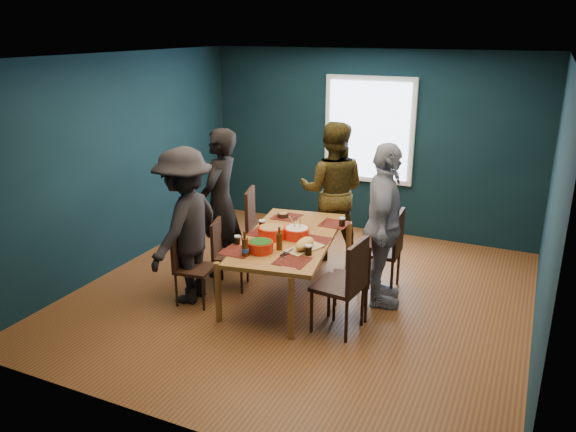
{
  "coord_description": "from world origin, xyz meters",
  "views": [
    {
      "loc": [
        2.32,
        -5.48,
        2.99
      ],
      "look_at": [
        -0.15,
        -0.06,
        0.97
      ],
      "focal_mm": 35.0,
      "sensor_mm": 36.0,
      "label": 1
    }
  ],
  "objects_px": {
    "chair_left_near": "(188,261)",
    "person_far_left": "(221,203)",
    "chair_left_far": "(259,221)",
    "chair_right_mid": "(359,272)",
    "chair_left_mid": "(224,249)",
    "bowl_dumpling": "(297,232)",
    "chair_right_far": "(389,245)",
    "bowl_salad": "(272,232)",
    "person_right": "(383,226)",
    "chair_right_near": "(347,279)",
    "cutting_board": "(304,245)",
    "dining_table": "(289,242)",
    "person_near_left": "(185,226)",
    "person_back": "(333,191)",
    "bowl_herbs": "(260,246)"
  },
  "relations": [
    {
      "from": "person_right",
      "to": "bowl_salad",
      "type": "relative_size",
      "value": 5.81
    },
    {
      "from": "person_near_left",
      "to": "person_far_left",
      "type": "bearing_deg",
      "value": 179.5
    },
    {
      "from": "chair_left_far",
      "to": "person_far_left",
      "type": "distance_m",
      "value": 0.65
    },
    {
      "from": "chair_right_far",
      "to": "bowl_dumpling",
      "type": "relative_size",
      "value": 3.35
    },
    {
      "from": "chair_left_near",
      "to": "bowl_salad",
      "type": "relative_size",
      "value": 2.67
    },
    {
      "from": "person_back",
      "to": "bowl_dumpling",
      "type": "bearing_deg",
      "value": 79.35
    },
    {
      "from": "chair_right_far",
      "to": "bowl_dumpling",
      "type": "bearing_deg",
      "value": -148.7
    },
    {
      "from": "chair_left_near",
      "to": "person_far_left",
      "type": "relative_size",
      "value": 0.46
    },
    {
      "from": "bowl_dumpling",
      "to": "cutting_board",
      "type": "relative_size",
      "value": 0.52
    },
    {
      "from": "chair_left_near",
      "to": "person_right",
      "type": "distance_m",
      "value": 2.21
    },
    {
      "from": "person_far_left",
      "to": "person_near_left",
      "type": "relative_size",
      "value": 1.04
    },
    {
      "from": "chair_right_near",
      "to": "cutting_board",
      "type": "bearing_deg",
      "value": 163.52
    },
    {
      "from": "chair_right_far",
      "to": "chair_right_mid",
      "type": "height_order",
      "value": "chair_right_far"
    },
    {
      "from": "chair_left_mid",
      "to": "bowl_dumpling",
      "type": "bearing_deg",
      "value": -8.57
    },
    {
      "from": "person_far_left",
      "to": "chair_left_near",
      "type": "bearing_deg",
      "value": -1.55
    },
    {
      "from": "person_far_left",
      "to": "bowl_salad",
      "type": "xyz_separation_m",
      "value": [
        0.87,
        -0.34,
        -0.13
      ]
    },
    {
      "from": "person_right",
      "to": "cutting_board",
      "type": "relative_size",
      "value": 3.28
    },
    {
      "from": "chair_left_near",
      "to": "person_far_left",
      "type": "xyz_separation_m",
      "value": [
        -0.06,
        0.84,
        0.43
      ]
    },
    {
      "from": "chair_right_near",
      "to": "bowl_salad",
      "type": "height_order",
      "value": "chair_right_near"
    },
    {
      "from": "dining_table",
      "to": "chair_left_near",
      "type": "bearing_deg",
      "value": -157.2
    },
    {
      "from": "person_back",
      "to": "person_right",
      "type": "distance_m",
      "value": 1.45
    },
    {
      "from": "chair_right_far",
      "to": "bowl_salad",
      "type": "bearing_deg",
      "value": -150.63
    },
    {
      "from": "chair_left_far",
      "to": "chair_right_mid",
      "type": "height_order",
      "value": "chair_left_far"
    },
    {
      "from": "chair_left_mid",
      "to": "bowl_dumpling",
      "type": "relative_size",
      "value": 2.84
    },
    {
      "from": "dining_table",
      "to": "chair_right_mid",
      "type": "relative_size",
      "value": 2.35
    },
    {
      "from": "bowl_dumpling",
      "to": "bowl_herbs",
      "type": "distance_m",
      "value": 0.57
    },
    {
      "from": "cutting_board",
      "to": "person_near_left",
      "type": "bearing_deg",
      "value": -147.05
    },
    {
      "from": "person_right",
      "to": "bowl_herbs",
      "type": "bearing_deg",
      "value": 110.93
    },
    {
      "from": "bowl_salad",
      "to": "person_back",
      "type": "bearing_deg",
      "value": 82.36
    },
    {
      "from": "chair_left_near",
      "to": "chair_right_far",
      "type": "xyz_separation_m",
      "value": [
        1.96,
        1.23,
        0.08
      ]
    },
    {
      "from": "chair_left_near",
      "to": "person_far_left",
      "type": "distance_m",
      "value": 0.95
    },
    {
      "from": "person_back",
      "to": "person_right",
      "type": "height_order",
      "value": "person_back"
    },
    {
      "from": "chair_left_near",
      "to": "bowl_salad",
      "type": "height_order",
      "value": "bowl_salad"
    },
    {
      "from": "chair_left_mid",
      "to": "bowl_salad",
      "type": "distance_m",
      "value": 0.71
    },
    {
      "from": "chair_left_far",
      "to": "chair_left_near",
      "type": "xyz_separation_m",
      "value": [
        -0.2,
        -1.33,
        -0.09
      ]
    },
    {
      "from": "chair_left_far",
      "to": "bowl_herbs",
      "type": "xyz_separation_m",
      "value": [
        0.67,
        -1.24,
        0.21
      ]
    },
    {
      "from": "chair_right_mid",
      "to": "bowl_herbs",
      "type": "height_order",
      "value": "chair_right_mid"
    },
    {
      "from": "chair_left_mid",
      "to": "dining_table",
      "type": "bearing_deg",
      "value": -8.15
    },
    {
      "from": "chair_left_far",
      "to": "chair_left_mid",
      "type": "relative_size",
      "value": 1.2
    },
    {
      "from": "person_right",
      "to": "bowl_dumpling",
      "type": "relative_size",
      "value": 6.28
    },
    {
      "from": "chair_right_mid",
      "to": "chair_left_mid",
      "type": "bearing_deg",
      "value": 162.43
    },
    {
      "from": "person_far_left",
      "to": "chair_left_mid",
      "type": "bearing_deg",
      "value": 28.51
    },
    {
      "from": "chair_right_far",
      "to": "cutting_board",
      "type": "relative_size",
      "value": 1.75
    },
    {
      "from": "chair_left_mid",
      "to": "person_far_left",
      "type": "xyz_separation_m",
      "value": [
        -0.23,
        0.34,
        0.44
      ]
    },
    {
      "from": "person_far_left",
      "to": "person_right",
      "type": "bearing_deg",
      "value": 84.98
    },
    {
      "from": "chair_right_far",
      "to": "chair_right_near",
      "type": "distance_m",
      "value": 1.14
    },
    {
      "from": "dining_table",
      "to": "person_near_left",
      "type": "height_order",
      "value": "person_near_left"
    },
    {
      "from": "person_back",
      "to": "bowl_salad",
      "type": "xyz_separation_m",
      "value": [
        -0.19,
        -1.43,
        -0.13
      ]
    },
    {
      "from": "chair_right_mid",
      "to": "bowl_dumpling",
      "type": "height_order",
      "value": "bowl_dumpling"
    },
    {
      "from": "chair_left_far",
      "to": "person_near_left",
      "type": "bearing_deg",
      "value": -117.29
    }
  ]
}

